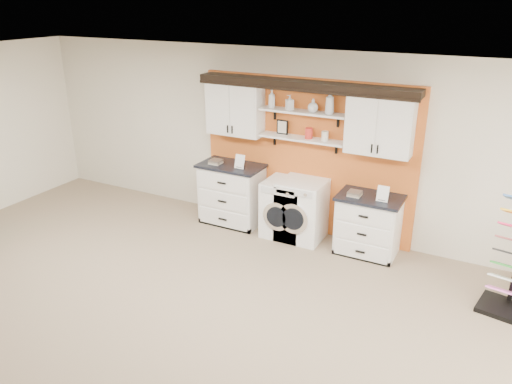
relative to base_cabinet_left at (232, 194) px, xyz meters
The scene contains 19 objects.
ceiling 4.45m from the base_cabinet_left, 72.76° to the right, with size 10.00×10.00×0.00m, color white.
wall_back 1.49m from the base_cabinet_left, 17.63° to the left, with size 10.00×10.00×0.00m, color beige.
accent_panel 1.37m from the base_cabinet_left, 16.00° to the left, with size 3.40×0.07×2.40m, color #C75E22.
upper_cabinet_left 1.39m from the base_cabinet_left, 90.00° to the left, with size 0.90×0.35×0.84m.
upper_cabinet_right 2.65m from the base_cabinet_left, ahead, with size 0.90×0.35×0.84m.
shelf_lower 1.54m from the base_cabinet_left, ahead, with size 1.32×0.28×0.03m, color white.
shelf_upper 1.83m from the base_cabinet_left, ahead, with size 1.32×0.28×0.03m, color white.
crown_molding 2.16m from the base_cabinet_left, ahead, with size 3.30×0.41×0.13m.
picture_frame 1.41m from the base_cabinet_left, 14.85° to the left, with size 0.18×0.02×0.22m.
canister_red 1.67m from the base_cabinet_left, ahead, with size 0.11×0.11×0.16m, color red.
canister_cream 1.86m from the base_cabinet_left, ahead, with size 0.10×0.10×0.14m, color silver.
base_cabinet_left is the anchor object (origin of this frame).
base_cabinet_right 2.26m from the base_cabinet_left, ahead, with size 0.90×0.66×0.88m.
washer 0.97m from the base_cabinet_left, ahead, with size 0.64×0.71×0.89m.
dryer 1.23m from the base_cabinet_left, ahead, with size 0.67×0.71×0.93m.
soap_bottle_a 1.71m from the base_cabinet_left, 14.35° to the left, with size 0.10×0.10×0.27m, color silver.
soap_bottle_b 1.81m from the base_cabinet_left, ahead, with size 0.10×0.10×0.21m, color silver.
soap_bottle_c 2.01m from the base_cabinet_left, ahead, with size 0.15×0.15×0.19m, color silver.
soap_bottle_d 2.23m from the base_cabinet_left, ahead, with size 0.13×0.13×0.33m, color silver.
Camera 1 is at (2.71, -2.84, 3.52)m, focal length 35.00 mm.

